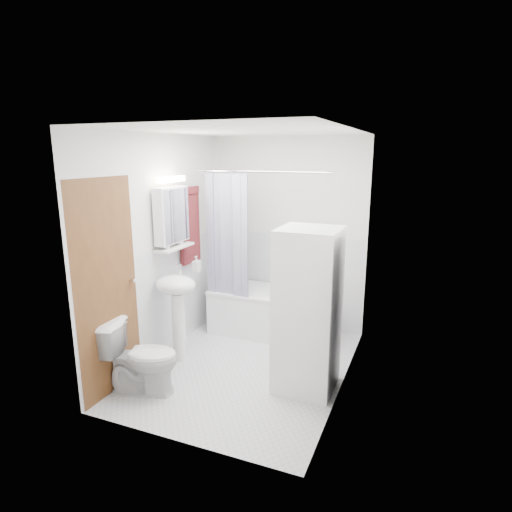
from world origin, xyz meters
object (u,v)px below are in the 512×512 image
at_px(washer_dryer, 307,310).
at_px(sink, 177,298).
at_px(bathtub, 269,310).
at_px(toilet, 141,358).

bearing_deg(washer_dryer, sink, 179.64).
relative_size(sink, washer_dryer, 0.67).
bearing_deg(bathtub, toilet, -110.29).
bearing_deg(sink, bathtub, 57.10).
xyz_separation_m(bathtub, toilet, (-0.63, -1.72, 0.04)).
distance_m(washer_dryer, toilet, 1.61).
xyz_separation_m(bathtub, sink, (-0.67, -1.03, 0.40)).
height_order(bathtub, toilet, toilet).
height_order(washer_dryer, toilet, washer_dryer).
xyz_separation_m(sink, washer_dryer, (1.43, -0.01, 0.07)).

